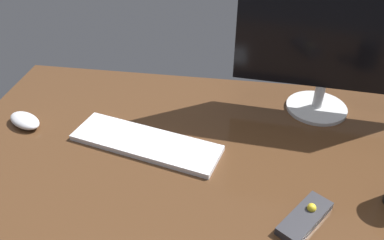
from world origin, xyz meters
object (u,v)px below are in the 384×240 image
(keyboard, at_px, (146,143))
(media_remote, at_px, (305,218))
(monitor, at_px, (332,38))
(computer_mouse, at_px, (25,120))

(keyboard, relative_size, media_remote, 2.67)
(monitor, distance_m, media_remote, 0.52)
(monitor, xyz_separation_m, computer_mouse, (-0.87, -0.22, -0.23))
(monitor, height_order, computer_mouse, monitor)
(keyboard, bearing_deg, computer_mouse, -172.14)
(computer_mouse, height_order, media_remote, media_remote)
(monitor, xyz_separation_m, keyboard, (-0.49, -0.26, -0.23))
(media_remote, bearing_deg, computer_mouse, 108.49)
(computer_mouse, relative_size, media_remote, 0.73)
(computer_mouse, distance_m, media_remote, 0.84)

